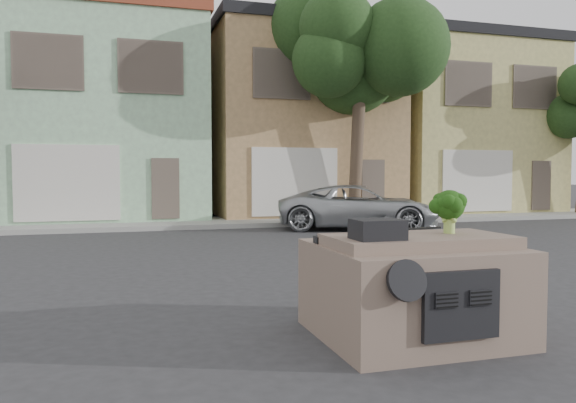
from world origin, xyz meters
name	(u,v)px	position (x,y,z in m)	size (l,w,h in m)	color
ground_plane	(317,284)	(0.00, 0.00, 0.00)	(120.00, 120.00, 0.00)	#303033
sidewalk	(212,223)	(0.00, 10.50, 0.07)	(40.00, 3.00, 0.15)	gray
townhouse_mint	(105,121)	(-3.50, 14.50, 3.77)	(7.20, 8.20, 7.55)	#9BC99E
townhouse_tan	(290,125)	(4.00, 14.50, 3.77)	(7.20, 8.20, 7.55)	#A58054
townhouse_beige	(445,129)	(11.50, 14.50, 3.77)	(7.20, 8.20, 7.55)	tan
silver_pickup	(359,229)	(4.18, 7.73, 0.00)	(2.31, 5.00, 1.39)	#A7AAAE
tree_near	(357,102)	(5.00, 9.80, 4.25)	(4.40, 4.00, 8.50)	#213D18
car_dashboard	(411,285)	(0.00, -3.00, 0.56)	(2.00, 1.80, 1.12)	#725D50
instrument_hump	(377,229)	(-0.58, -3.35, 1.22)	(0.48, 0.38, 0.20)	black
wiper_arm	(417,229)	(0.28, -2.62, 1.13)	(0.70, 0.03, 0.02)	black
broccoli	(450,211)	(0.42, -3.07, 1.36)	(0.40, 0.40, 0.48)	#16380C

